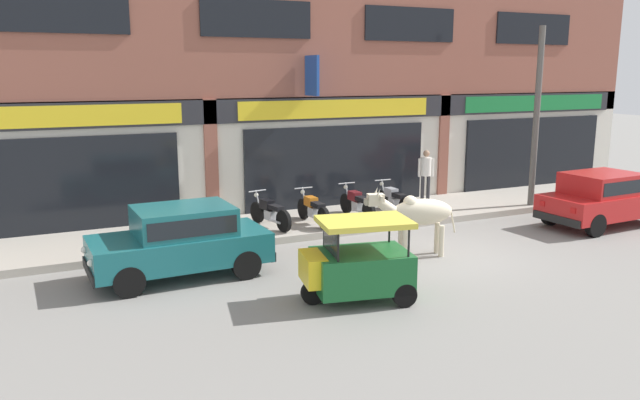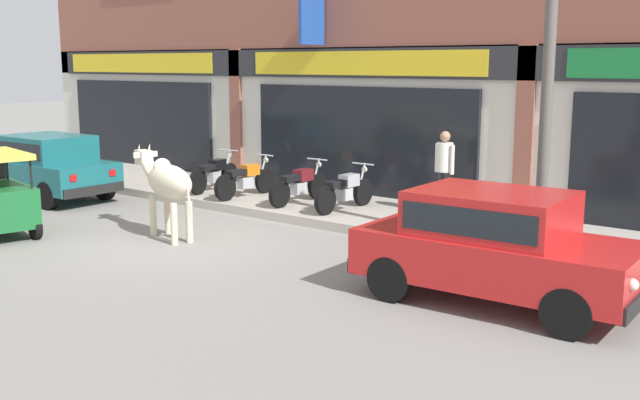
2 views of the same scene
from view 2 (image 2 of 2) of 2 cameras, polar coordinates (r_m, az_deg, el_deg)
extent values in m
plane|color=gray|center=(13.16, -9.95, -3.18)|extent=(90.00, 90.00, 0.00)
cube|color=#A8A093|center=(15.71, -0.01, -0.48)|extent=(19.00, 2.85, 0.18)
cube|color=silver|center=(16.84, 3.64, 5.77)|extent=(23.00, 0.55, 3.40)
cube|color=#28282D|center=(16.53, 3.05, 10.37)|extent=(22.08, 0.08, 0.64)
cube|color=black|center=(21.97, -13.55, 5.67)|extent=(5.83, 0.10, 2.40)
cube|color=yellow|center=(21.89, -13.78, 10.10)|extent=(6.13, 0.05, 0.52)
cube|color=#8E5142|center=(19.09, -6.39, 6.27)|extent=(0.36, 0.12, 3.40)
cube|color=black|center=(16.61, 2.97, 4.50)|extent=(5.83, 0.10, 2.40)
cube|color=yellow|center=(16.51, 2.99, 10.37)|extent=(6.13, 0.05, 0.52)
cube|color=#8E5142|center=(14.71, 15.30, 4.75)|extent=(0.36, 0.12, 3.40)
cube|color=#1E479E|center=(16.85, -0.64, 13.62)|extent=(0.08, 0.80, 1.10)
ellipsoid|color=beige|center=(13.26, -11.40, 1.37)|extent=(1.49, 0.87, 0.60)
sphere|color=beige|center=(13.48, -11.94, 2.46)|extent=(0.32, 0.32, 0.32)
cylinder|color=beige|center=(13.71, -12.61, -1.19)|extent=(0.12, 0.12, 0.72)
cylinder|color=beige|center=(13.82, -11.52, -1.05)|extent=(0.12, 0.12, 0.72)
cylinder|color=beige|center=(12.93, -11.06, -1.82)|extent=(0.12, 0.12, 0.72)
cylinder|color=beige|center=(13.05, -9.92, -1.67)|extent=(0.12, 0.12, 0.72)
cylinder|color=beige|center=(13.98, -12.84, 2.39)|extent=(0.51, 0.35, 0.43)
cube|color=beige|center=(14.20, -13.28, 3.19)|extent=(0.40, 0.31, 0.26)
cube|color=tan|center=(14.37, -13.56, 3.10)|extent=(0.18, 0.19, 0.14)
cone|color=beige|center=(14.10, -13.62, 3.86)|extent=(0.12, 0.08, 0.19)
cone|color=beige|center=(14.18, -12.88, 3.93)|extent=(0.12, 0.08, 0.19)
cube|color=beige|center=(14.06, -13.77, 3.34)|extent=(0.08, 0.15, 0.10)
cube|color=beige|center=(14.18, -12.57, 3.45)|extent=(0.08, 0.15, 0.10)
cylinder|color=beige|center=(12.64, -9.95, -0.03)|extent=(0.17, 0.08, 0.60)
cylinder|color=black|center=(19.45, -20.18, 1.62)|extent=(0.60, 0.20, 0.60)
cylinder|color=black|center=(16.77, -20.03, 0.32)|extent=(0.60, 0.20, 0.60)
cylinder|color=black|center=(17.58, -16.10, 0.98)|extent=(0.60, 0.20, 0.60)
cube|color=#196066|center=(18.07, -20.17, 1.96)|extent=(3.54, 1.70, 0.60)
cube|color=#196066|center=(17.92, -20.11, 3.76)|extent=(1.94, 1.49, 0.56)
cube|color=black|center=(17.92, -20.11, 3.76)|extent=(1.79, 1.51, 0.35)
cube|color=black|center=(19.57, -22.88, 1.72)|extent=(0.16, 1.52, 0.20)
cube|color=black|center=(16.68, -16.89, 0.73)|extent=(0.16, 1.52, 0.20)
sphere|color=silver|center=(19.79, -21.79, 2.77)|extent=(0.14, 0.14, 0.14)
cube|color=red|center=(16.33, -18.30, 1.59)|extent=(0.03, 0.16, 0.14)
cube|color=red|center=(16.91, -15.54, 2.02)|extent=(0.03, 0.16, 0.14)
cylinder|color=black|center=(10.23, 20.81, -5.92)|extent=(0.61, 0.21, 0.60)
cylinder|color=black|center=(8.90, 18.31, -8.18)|extent=(0.61, 0.21, 0.60)
cylinder|color=black|center=(11.01, 9.18, -4.23)|extent=(0.61, 0.21, 0.60)
cylinder|color=black|center=(9.79, 5.34, -5.99)|extent=(0.61, 0.21, 0.60)
cube|color=red|center=(9.84, 13.32, -4.33)|extent=(3.57, 1.77, 0.60)
cube|color=red|center=(9.75, 12.92, -0.96)|extent=(1.97, 1.53, 0.56)
cube|color=black|center=(9.75, 12.92, -0.96)|extent=(1.82, 1.54, 0.35)
cube|color=black|center=(9.40, 23.09, -6.98)|extent=(0.19, 1.52, 0.20)
cube|color=black|center=(10.65, 4.64, -4.18)|extent=(0.19, 1.52, 0.20)
sphere|color=silver|center=(8.86, 22.70, -5.97)|extent=(0.14, 0.14, 0.14)
cube|color=red|center=(11.00, 5.90, -2.01)|extent=(0.04, 0.16, 0.14)
cube|color=red|center=(10.17, 3.09, -2.99)|extent=(0.04, 0.16, 0.14)
cylinder|color=black|center=(14.06, -20.88, -1.93)|extent=(0.46, 0.20, 0.44)
cylinder|color=black|center=(15.04, -22.75, 2.49)|extent=(0.04, 0.04, 0.55)
cylinder|color=black|center=(13.83, -21.17, 1.97)|extent=(0.04, 0.04, 0.55)
cylinder|color=black|center=(17.79, -6.93, 1.93)|extent=(0.21, 0.57, 0.56)
cylinder|color=black|center=(16.78, -9.29, 1.36)|extent=(0.21, 0.57, 0.56)
cube|color=#B2B5BA|center=(17.26, -8.11, 1.77)|extent=(0.26, 0.35, 0.24)
cube|color=black|center=(17.35, -7.83, 2.69)|extent=(0.32, 0.44, 0.24)
cube|color=black|center=(17.03, -8.59, 2.46)|extent=(0.32, 0.55, 0.12)
cylinder|color=#B2B5BA|center=(17.70, -7.05, 2.86)|extent=(0.09, 0.27, 0.59)
cylinder|color=#B2B5BA|center=(17.70, -7.00, 3.78)|extent=(0.52, 0.14, 0.03)
sphere|color=silver|center=(17.76, -6.89, 3.41)|extent=(0.12, 0.12, 0.12)
cylinder|color=#B2B5BA|center=(17.04, -9.10, 1.36)|extent=(0.16, 0.48, 0.06)
cylinder|color=black|center=(16.82, -4.22, 1.48)|extent=(0.11, 0.56, 0.56)
cylinder|color=black|center=(15.92, -7.23, 0.93)|extent=(0.11, 0.56, 0.56)
cube|color=#B2B5BA|center=(16.34, -5.74, 1.34)|extent=(0.21, 0.32, 0.24)
cube|color=orange|center=(16.42, -5.37, 2.31)|extent=(0.25, 0.40, 0.24)
cube|color=black|center=(16.14, -6.34, 2.08)|extent=(0.23, 0.52, 0.12)
cylinder|color=#B2B5BA|center=(16.73, -4.37, 2.47)|extent=(0.04, 0.27, 0.59)
cylinder|color=#B2B5BA|center=(16.72, -4.30, 3.44)|extent=(0.52, 0.04, 0.03)
sphere|color=silver|center=(16.78, -4.15, 3.05)|extent=(0.12, 0.12, 0.12)
cylinder|color=#B2B5BA|center=(16.18, -6.89, 0.94)|extent=(0.07, 0.48, 0.06)
cylinder|color=black|center=(16.03, -0.18, 1.07)|extent=(0.11, 0.56, 0.56)
cylinder|color=black|center=(15.07, -3.10, 0.46)|extent=(0.11, 0.56, 0.56)
cube|color=#B2B5BA|center=(15.52, -1.64, 0.91)|extent=(0.21, 0.32, 0.24)
cube|color=maroon|center=(15.61, -1.28, 1.93)|extent=(0.25, 0.40, 0.24)
cube|color=black|center=(15.30, -2.22, 1.68)|extent=(0.23, 0.52, 0.12)
cylinder|color=#B2B5BA|center=(15.94, -0.31, 2.11)|extent=(0.04, 0.27, 0.59)
cylinder|color=#B2B5BA|center=(15.93, -0.23, 3.12)|extent=(0.52, 0.04, 0.03)
sphere|color=silver|center=(15.99, -0.09, 2.72)|extent=(0.12, 0.12, 0.12)
cylinder|color=#B2B5BA|center=(15.34, -2.81, 0.48)|extent=(0.07, 0.48, 0.06)
cylinder|color=black|center=(15.33, 3.30, 0.63)|extent=(0.10, 0.56, 0.56)
cylinder|color=black|center=(14.35, 0.41, -0.03)|extent=(0.10, 0.56, 0.56)
cube|color=#B2B5BA|center=(14.81, 1.86, 0.45)|extent=(0.20, 0.32, 0.24)
cube|color=#A8AAB2|center=(14.90, 2.23, 1.52)|extent=(0.24, 0.40, 0.24)
cube|color=black|center=(14.58, 1.30, 1.25)|extent=(0.22, 0.52, 0.12)
cylinder|color=#B2B5BA|center=(15.24, 3.18, 1.71)|extent=(0.04, 0.27, 0.59)
cylinder|color=#B2B5BA|center=(15.23, 3.28, 2.77)|extent=(0.52, 0.03, 0.03)
sphere|color=silver|center=(15.29, 3.41, 2.34)|extent=(0.12, 0.12, 0.12)
cylinder|color=#B2B5BA|center=(14.61, 0.66, 0.00)|extent=(0.06, 0.48, 0.06)
cylinder|color=#2D2D33|center=(14.71, 9.15, 0.61)|extent=(0.11, 0.11, 0.82)
cylinder|color=#2D2D33|center=(14.58, 9.63, 0.51)|extent=(0.11, 0.11, 0.82)
cylinder|color=silver|center=(14.55, 9.47, 3.24)|extent=(0.32, 0.32, 0.56)
cylinder|color=silver|center=(14.70, 8.91, 3.22)|extent=(0.08, 0.08, 0.56)
cylinder|color=silver|center=(14.40, 10.04, 3.03)|extent=(0.08, 0.08, 0.56)
sphere|color=tan|center=(14.50, 9.52, 4.80)|extent=(0.20, 0.20, 0.20)
cylinder|color=#595651|center=(11.76, 16.96, 8.65)|extent=(0.18, 0.18, 5.22)
camera|label=1|loc=(18.25, -61.65, 8.35)|focal=35.00mm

